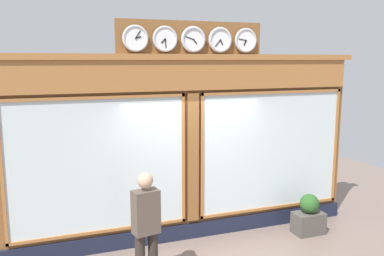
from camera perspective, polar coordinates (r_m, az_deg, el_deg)
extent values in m
cube|color=brown|center=(7.33, -0.40, -3.11)|extent=(6.38, 0.30, 3.20)
cube|color=#191E33|center=(7.63, 0.05, -14.15)|extent=(6.38, 0.08, 0.28)
cube|color=#A56936|center=(6.97, 0.11, 7.40)|extent=(6.25, 0.08, 0.51)
cube|color=#A56936|center=(6.99, 0.06, 9.92)|extent=(6.51, 0.20, 0.10)
cube|color=silver|center=(7.89, 11.17, -3.17)|extent=(2.84, 0.02, 2.19)
cube|color=#A56936|center=(7.71, 11.52, 4.94)|extent=(2.94, 0.04, 0.05)
cube|color=#A56936|center=(8.19, 10.99, -10.86)|extent=(2.94, 0.04, 0.05)
cube|color=#A56936|center=(8.70, 19.42, -2.36)|extent=(0.05, 0.04, 2.29)
cube|color=#A56936|center=(7.24, 1.40, -4.13)|extent=(0.05, 0.04, 2.29)
cube|color=silver|center=(6.83, -12.88, -5.21)|extent=(2.84, 0.02, 2.19)
cube|color=#A56936|center=(6.62, -13.22, 4.16)|extent=(2.94, 0.04, 0.05)
cube|color=#A56936|center=(7.17, -12.52, -13.93)|extent=(2.94, 0.04, 0.05)
cube|color=#A56936|center=(6.80, -25.09, -5.96)|extent=(0.05, 0.04, 2.29)
cube|color=#A56936|center=(7.12, -1.23, -4.36)|extent=(0.05, 0.04, 2.29)
cube|color=brown|center=(7.18, 0.08, -4.24)|extent=(0.20, 0.10, 2.29)
cube|color=brown|center=(7.03, -0.06, 12.27)|extent=(2.58, 0.06, 0.62)
cylinder|color=white|center=(7.36, 7.52, 12.07)|extent=(0.35, 0.02, 0.35)
torus|color=silver|center=(7.35, 7.54, 12.07)|extent=(0.43, 0.05, 0.43)
cube|color=black|center=(7.33, 7.44, 11.74)|extent=(0.05, 0.01, 0.09)
cube|color=black|center=(7.31, 7.07, 12.19)|extent=(0.15, 0.01, 0.04)
sphere|color=black|center=(7.34, 7.59, 12.07)|extent=(0.02, 0.02, 0.02)
cylinder|color=white|center=(7.14, 3.95, 12.20)|extent=(0.35, 0.02, 0.35)
torus|color=silver|center=(7.14, 3.97, 12.20)|extent=(0.43, 0.06, 0.43)
cube|color=black|center=(7.14, 4.16, 11.86)|extent=(0.06, 0.01, 0.09)
cube|color=black|center=(7.11, 3.64, 11.77)|extent=(0.10, 0.01, 0.12)
sphere|color=black|center=(7.13, 4.01, 12.21)|extent=(0.02, 0.02, 0.02)
cylinder|color=white|center=(6.96, 0.17, 12.30)|extent=(0.35, 0.02, 0.35)
torus|color=silver|center=(6.96, 0.19, 12.30)|extent=(0.44, 0.06, 0.44)
cube|color=black|center=(6.95, 0.45, 11.99)|extent=(0.07, 0.01, 0.09)
cube|color=black|center=(6.92, -0.34, 12.50)|extent=(0.14, 0.01, 0.06)
sphere|color=black|center=(6.94, 0.23, 12.30)|extent=(0.02, 0.02, 0.02)
cylinder|color=white|center=(6.81, -3.80, 12.34)|extent=(0.35, 0.02, 0.35)
torus|color=silver|center=(6.80, -3.79, 12.34)|extent=(0.42, 0.04, 0.42)
cube|color=black|center=(6.78, -4.03, 12.07)|extent=(0.08, 0.01, 0.08)
cube|color=black|center=(6.79, -3.71, 11.73)|extent=(0.02, 0.01, 0.15)
sphere|color=black|center=(6.79, -3.75, 12.35)|extent=(0.02, 0.02, 0.02)
cylinder|color=white|center=(6.68, -7.93, 12.32)|extent=(0.35, 0.02, 0.35)
torus|color=silver|center=(6.68, -7.92, 12.33)|extent=(0.42, 0.05, 0.42)
cube|color=black|center=(6.68, -7.52, 12.47)|extent=(0.10, 0.01, 0.05)
cube|color=black|center=(6.68, -7.57, 12.86)|extent=(0.09, 0.01, 0.13)
sphere|color=black|center=(6.67, -7.90, 12.33)|extent=(0.02, 0.02, 0.02)
cube|color=brown|center=(5.77, -6.49, -11.59)|extent=(0.40, 0.29, 0.62)
sphere|color=tan|center=(5.62, -6.57, -7.30)|extent=(0.22, 0.22, 0.22)
cube|color=#4C4742|center=(8.09, 15.98, -12.65)|extent=(0.56, 0.36, 0.40)
sphere|color=#285623|center=(7.96, 16.11, -10.12)|extent=(0.36, 0.36, 0.36)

